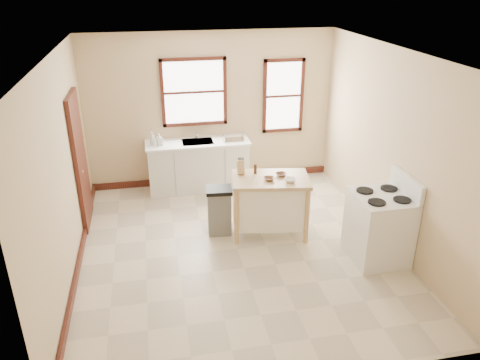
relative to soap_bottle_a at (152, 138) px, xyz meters
name	(u,v)px	position (x,y,z in m)	size (l,w,h in m)	color
floor	(237,249)	(1.09, -2.19, -1.04)	(5.00, 5.00, 0.00)	#B9AC93
ceiling	(237,54)	(1.09, -2.19, 1.76)	(5.00, 5.00, 0.00)	white
wall_back	(211,110)	(1.09, 0.31, 0.36)	(4.50, 0.04, 2.80)	tan
wall_left	(62,173)	(-1.16, -2.19, 0.36)	(0.04, 5.00, 2.80)	tan
wall_right	(392,149)	(3.34, -2.19, 0.36)	(0.04, 5.00, 2.80)	tan
window_main	(194,92)	(0.79, 0.29, 0.71)	(1.17, 0.06, 1.22)	#38130F
window_side	(283,96)	(2.44, 0.29, 0.56)	(0.77, 0.06, 1.37)	#38130F
door_left	(80,161)	(-1.12, -0.89, 0.01)	(0.06, 0.90, 2.10)	#38130F
baseboard_back	(213,178)	(1.09, 0.28, -0.98)	(4.50, 0.04, 0.12)	#38130F
baseboard_left	(79,262)	(-1.13, -2.19, -0.98)	(0.04, 5.00, 0.12)	#38130F
sink_counter	(198,165)	(0.79, 0.01, -0.58)	(1.86, 0.62, 0.92)	silver
faucet	(196,133)	(0.79, 0.19, -0.01)	(0.03, 0.03, 0.22)	silver
soap_bottle_a	(152,138)	(0.00, 0.00, 0.00)	(0.09, 0.09, 0.23)	#B2B2B2
soap_bottle_b	(159,140)	(0.12, -0.05, -0.01)	(0.09, 0.10, 0.21)	#B2B2B2
dish_rack	(233,138)	(1.43, -0.05, -0.07)	(0.37, 0.28, 0.09)	silver
kitchen_island	(270,206)	(1.67, -1.81, -0.57)	(1.13, 0.72, 0.93)	tan
knife_block	(240,167)	(1.26, -1.57, -0.01)	(0.10, 0.10, 0.20)	tan
pepper_grinder	(255,169)	(1.48, -1.61, -0.04)	(0.04, 0.04, 0.15)	#442512
bowl_a	(269,179)	(1.63, -1.88, -0.09)	(0.16, 0.16, 0.04)	brown
bowl_b	(281,175)	(1.84, -1.77, -0.09)	(0.16, 0.16, 0.04)	brown
bowl_c	(290,180)	(1.92, -2.00, -0.09)	(0.16, 0.16, 0.05)	white
trash_bin	(219,211)	(0.92, -1.66, -0.66)	(0.39, 0.33, 0.76)	slate
gas_stove	(380,219)	(2.98, -2.77, -0.42)	(0.78, 0.79, 1.24)	white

